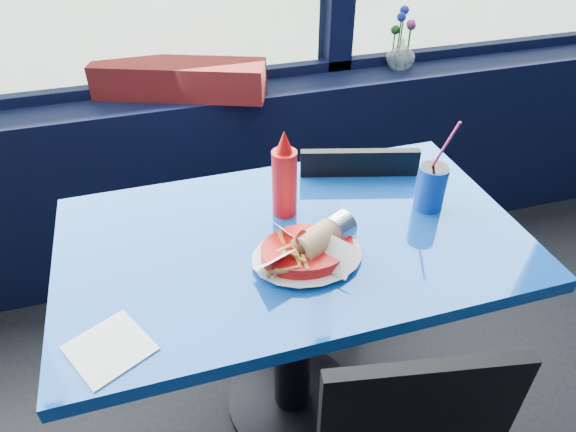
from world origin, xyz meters
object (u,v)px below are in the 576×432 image
object	(u,v)px
planter_box	(179,79)
ketchup_bottle	(284,178)
flower_vase	(401,51)
chair_near_back	(333,225)
near_table	(293,286)
food_basket	(309,249)
soda_cup	(431,186)

from	to	relation	value
planter_box	ketchup_bottle	distance (m)	0.77
flower_vase	ketchup_bottle	size ratio (longest dim) A/B	0.98
chair_near_back	planter_box	xyz separation A→B (m)	(-0.43, 0.53, 0.38)
near_table	food_basket	xyz separation A→B (m)	(0.01, -0.10, 0.21)
chair_near_back	ketchup_bottle	bearing A→B (deg)	57.75
near_table	food_basket	bearing A→B (deg)	-83.02
near_table	chair_near_back	xyz separation A→B (m)	(0.25, 0.33, -0.09)
chair_near_back	soda_cup	bearing A→B (deg)	131.14
flower_vase	soda_cup	bearing A→B (deg)	-111.02
planter_box	soda_cup	size ratio (longest dim) A/B	2.31
chair_near_back	soda_cup	xyz separation A→B (m)	(0.15, -0.31, 0.34)
flower_vase	food_basket	world-z (taller)	flower_vase
near_table	flower_vase	bearing A→B (deg)	49.95
near_table	ketchup_bottle	size ratio (longest dim) A/B	4.74
near_table	food_basket	world-z (taller)	food_basket
near_table	ketchup_bottle	distance (m)	0.31
ketchup_bottle	soda_cup	world-z (taller)	soda_cup
chair_near_back	soda_cup	distance (m)	0.48
ketchup_bottle	soda_cup	size ratio (longest dim) A/B	0.93
food_basket	flower_vase	bearing A→B (deg)	50.02
near_table	ketchup_bottle	xyz separation A→B (m)	(0.01, 0.11, 0.29)
near_table	chair_near_back	size ratio (longest dim) A/B	1.44
near_table	ketchup_bottle	world-z (taller)	ketchup_bottle
planter_box	flower_vase	world-z (taller)	flower_vase
soda_cup	near_table	bearing A→B (deg)	-177.34
planter_box	chair_near_back	bearing A→B (deg)	-30.06
near_table	planter_box	xyz separation A→B (m)	(-0.18, 0.86, 0.30)
planter_box	food_basket	world-z (taller)	planter_box
soda_cup	planter_box	bearing A→B (deg)	124.53
food_basket	ketchup_bottle	world-z (taller)	ketchup_bottle
chair_near_back	food_basket	distance (m)	0.57
planter_box	ketchup_bottle	bearing A→B (deg)	-55.24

